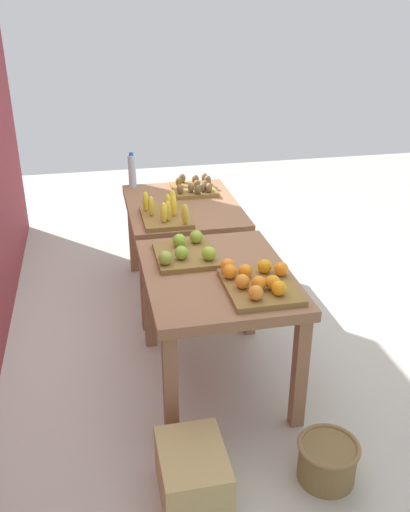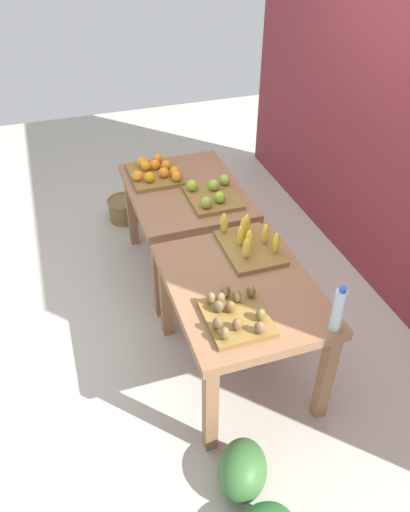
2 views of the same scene
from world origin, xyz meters
name	(u,v)px [view 1 (image 1 of 2)]	position (x,y,z in m)	size (l,w,h in m)	color
ground_plane	(198,330)	(0.00, 0.00, 0.00)	(8.00, 8.00, 0.00)	#B6B1A3
display_table_left	(217,289)	(-0.56, 0.00, 0.63)	(1.04, 0.80, 0.73)	#8C6142
display_table_right	(183,217)	(0.56, 0.00, 0.63)	(1.04, 0.80, 0.73)	#8C6142
orange_bin	(258,282)	(-0.79, -0.16, 0.77)	(0.44, 0.38, 0.11)	olive
apple_bin	(186,252)	(-0.35, 0.14, 0.77)	(0.40, 0.36, 0.11)	olive
banana_crate	(166,213)	(0.27, 0.16, 0.78)	(0.44, 0.32, 0.17)	olive
kiwi_bin	(195,187)	(0.81, -0.14, 0.77)	(0.37, 0.32, 0.10)	olive
water_bottle	(132,171)	(1.03, 0.32, 0.86)	(0.06, 0.06, 0.27)	silver
watermelon_pile	(195,232)	(1.43, -0.26, 0.13)	(0.69, 0.39, 0.26)	#25642D
wicker_basket	(327,460)	(-1.41, -0.35, 0.11)	(0.30, 0.30, 0.21)	brown
cardboard_produce_box	(193,475)	(-1.39, 0.30, 0.14)	(0.40, 0.30, 0.28)	tan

